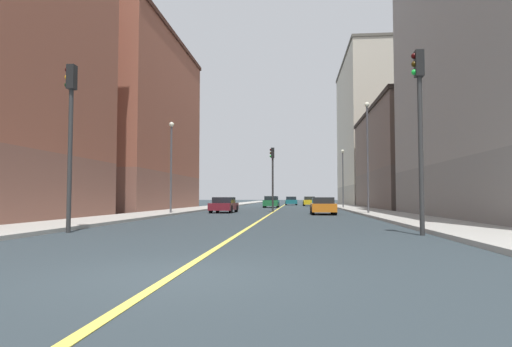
# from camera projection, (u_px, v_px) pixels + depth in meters

# --- Properties ---
(ground_plane) EXTENTS (400.00, 400.00, 0.00)m
(ground_plane) POSITION_uv_depth(u_px,v_px,m) (173.00, 276.00, 7.12)
(ground_plane) COLOR #293339
(ground_plane) RESTS_ON ground
(sidewalk_left) EXTENTS (3.41, 168.00, 0.15)m
(sidewalk_left) POSITION_uv_depth(u_px,v_px,m) (347.00, 207.00, 55.09)
(sidewalk_left) COLOR #9E9B93
(sidewalk_left) RESTS_ON ground
(sidewalk_right) EXTENTS (3.41, 168.00, 0.15)m
(sidewalk_right) POSITION_uv_depth(u_px,v_px,m) (217.00, 206.00, 56.61)
(sidewalk_right) COLOR #9E9B93
(sidewalk_right) RESTS_ON ground
(lane_center_stripe) EXTENTS (0.16, 154.00, 0.01)m
(lane_center_stripe) POSITION_uv_depth(u_px,v_px,m) (281.00, 207.00, 55.85)
(lane_center_stripe) COLOR #E5D14C
(lane_center_stripe) RESTS_ON ground
(building_left_mid) EXTENTS (9.37, 22.61, 10.96)m
(building_left_mid) POSITION_uv_depth(u_px,v_px,m) (411.00, 159.00, 48.09)
(building_left_mid) COLOR brown
(building_left_mid) RESTS_ON ground
(building_left_far) EXTENTS (9.37, 25.56, 24.22)m
(building_left_far) POSITION_uv_depth(u_px,v_px,m) (372.00, 132.00, 73.36)
(building_left_far) COLOR #9D9688
(building_left_far) RESTS_ON ground
(building_right_midblock) EXTENTS (9.37, 21.62, 17.50)m
(building_right_midblock) POSITION_uv_depth(u_px,v_px,m) (132.00, 123.00, 44.37)
(building_right_midblock) COLOR brown
(building_right_midblock) RESTS_ON ground
(traffic_light_left_near) EXTENTS (0.40, 0.32, 6.25)m
(traffic_light_left_near) POSITION_uv_depth(u_px,v_px,m) (420.00, 115.00, 14.83)
(traffic_light_left_near) COLOR #2D2D2D
(traffic_light_left_near) RESTS_ON ground
(traffic_light_right_near) EXTENTS (0.40, 0.32, 6.10)m
(traffic_light_right_near) POSITION_uv_depth(u_px,v_px,m) (70.00, 124.00, 15.95)
(traffic_light_right_near) COLOR #2D2D2D
(traffic_light_right_near) RESTS_ON ground
(traffic_light_median_far) EXTENTS (0.40, 0.32, 5.56)m
(traffic_light_median_far) POSITION_uv_depth(u_px,v_px,m) (272.00, 170.00, 38.01)
(traffic_light_median_far) COLOR #2D2D2D
(traffic_light_median_far) RESTS_ON ground
(street_lamp_left_near) EXTENTS (0.36, 0.36, 8.07)m
(street_lamp_left_near) POSITION_uv_depth(u_px,v_px,m) (368.00, 146.00, 31.99)
(street_lamp_left_near) COLOR #4C4C51
(street_lamp_left_near) RESTS_ON ground
(street_lamp_right_near) EXTENTS (0.36, 0.36, 6.66)m
(street_lamp_right_near) POSITION_uv_depth(u_px,v_px,m) (171.00, 157.00, 32.26)
(street_lamp_right_near) COLOR #4C4C51
(street_lamp_right_near) RESTS_ON ground
(street_lamp_left_far) EXTENTS (0.36, 0.36, 6.45)m
(street_lamp_left_far) POSITION_uv_depth(u_px,v_px,m) (343.00, 172.00, 49.10)
(street_lamp_left_far) COLOR #4C4C51
(street_lamp_left_far) RESTS_ON ground
(car_green) EXTENTS (1.88, 4.27, 1.40)m
(car_green) POSITION_uv_depth(u_px,v_px,m) (271.00, 202.00, 54.06)
(car_green) COLOR #1E6B38
(car_green) RESTS_ON ground
(car_teal) EXTENTS (2.01, 4.64, 1.37)m
(car_teal) POSITION_uv_depth(u_px,v_px,m) (291.00, 201.00, 71.16)
(car_teal) COLOR #196670
(car_teal) RESTS_ON ground
(car_orange) EXTENTS (1.81, 3.94, 1.26)m
(car_orange) POSITION_uv_depth(u_px,v_px,m) (323.00, 206.00, 32.47)
(car_orange) COLOR orange
(car_orange) RESTS_ON ground
(car_maroon) EXTENTS (1.96, 4.04, 1.27)m
(car_maroon) POSITION_uv_depth(u_px,v_px,m) (224.00, 205.00, 36.24)
(car_maroon) COLOR maroon
(car_maroon) RESTS_ON ground
(car_yellow) EXTENTS (1.86, 4.54, 1.37)m
(car_yellow) POSITION_uv_depth(u_px,v_px,m) (309.00, 201.00, 64.59)
(car_yellow) COLOR gold
(car_yellow) RESTS_ON ground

